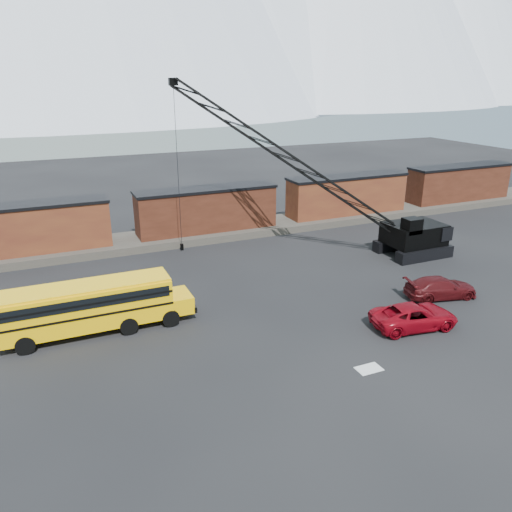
{
  "coord_description": "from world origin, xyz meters",
  "views": [
    {
      "loc": [
        -14.38,
        -22.83,
        14.87
      ],
      "look_at": [
        -1.22,
        7.29,
        3.0
      ],
      "focal_mm": 35.0,
      "sensor_mm": 36.0,
      "label": 1
    }
  ],
  "objects_px": {
    "school_bus": "(93,305)",
    "maroon_suv": "(441,288)",
    "crawler_crane": "(289,159)",
    "red_pickup": "(414,316)"
  },
  "relations": [
    {
      "from": "school_bus",
      "to": "maroon_suv",
      "type": "bearing_deg",
      "value": -11.09
    },
    {
      "from": "maroon_suv",
      "to": "crawler_crane",
      "type": "xyz_separation_m",
      "value": [
        -5.75,
        12.75,
        7.63
      ]
    },
    {
      "from": "maroon_suv",
      "to": "crawler_crane",
      "type": "bearing_deg",
      "value": 36.63
    },
    {
      "from": "school_bus",
      "to": "crawler_crane",
      "type": "xyz_separation_m",
      "value": [
        17.4,
        8.21,
        6.58
      ]
    },
    {
      "from": "school_bus",
      "to": "crawler_crane",
      "type": "distance_m",
      "value": 20.34
    },
    {
      "from": "school_bus",
      "to": "crawler_crane",
      "type": "bearing_deg",
      "value": 25.26
    },
    {
      "from": "crawler_crane",
      "to": "maroon_suv",
      "type": "bearing_deg",
      "value": -65.72
    },
    {
      "from": "maroon_suv",
      "to": "red_pickup",
      "type": "bearing_deg",
      "value": 133.07
    },
    {
      "from": "school_bus",
      "to": "red_pickup",
      "type": "relative_size",
      "value": 2.13
    },
    {
      "from": "red_pickup",
      "to": "maroon_suv",
      "type": "bearing_deg",
      "value": -51.05
    }
  ]
}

